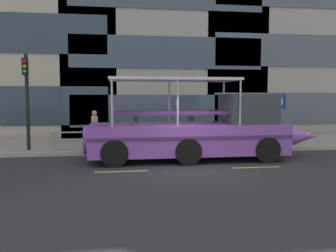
{
  "coord_description": "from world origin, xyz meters",
  "views": [
    {
      "loc": [
        -2.56,
        -12.44,
        2.55
      ],
      "look_at": [
        -0.4,
        2.27,
        1.3
      ],
      "focal_mm": 38.08,
      "sensor_mm": 36.0,
      "label": 1
    }
  ],
  "objects_px": {
    "pedestrian_near_bow": "(246,122)",
    "pedestrian_mid_right": "(136,126)",
    "parking_sign": "(280,110)",
    "duck_tour_boat": "(202,132)",
    "pedestrian_near_stern": "(95,124)",
    "traffic_light_pole": "(27,92)",
    "pedestrian_mid_left": "(191,125)"
  },
  "relations": [
    {
      "from": "pedestrian_near_bow",
      "to": "pedestrian_mid_right",
      "type": "distance_m",
      "value": 5.66
    },
    {
      "from": "parking_sign",
      "to": "duck_tour_boat",
      "type": "distance_m",
      "value": 5.3
    },
    {
      "from": "duck_tour_boat",
      "to": "pedestrian_mid_right",
      "type": "height_order",
      "value": "duck_tour_boat"
    },
    {
      "from": "pedestrian_near_bow",
      "to": "pedestrian_near_stern",
      "type": "relative_size",
      "value": 1.05
    },
    {
      "from": "traffic_light_pole",
      "to": "pedestrian_near_stern",
      "type": "bearing_deg",
      "value": 21.36
    },
    {
      "from": "traffic_light_pole",
      "to": "pedestrian_near_stern",
      "type": "relative_size",
      "value": 2.48
    },
    {
      "from": "pedestrian_near_stern",
      "to": "parking_sign",
      "type": "bearing_deg",
      "value": -5.03
    },
    {
      "from": "traffic_light_pole",
      "to": "pedestrian_near_bow",
      "type": "relative_size",
      "value": 2.37
    },
    {
      "from": "pedestrian_near_bow",
      "to": "pedestrian_mid_right",
      "type": "relative_size",
      "value": 1.07
    },
    {
      "from": "parking_sign",
      "to": "pedestrian_near_bow",
      "type": "xyz_separation_m",
      "value": [
        -1.44,
        0.76,
        -0.63
      ]
    },
    {
      "from": "parking_sign",
      "to": "pedestrian_near_bow",
      "type": "height_order",
      "value": "parking_sign"
    },
    {
      "from": "pedestrian_mid_right",
      "to": "traffic_light_pole",
      "type": "bearing_deg",
      "value": -175.35
    },
    {
      "from": "duck_tour_boat",
      "to": "pedestrian_mid_right",
      "type": "distance_m",
      "value": 3.67
    },
    {
      "from": "parking_sign",
      "to": "pedestrian_near_stern",
      "type": "distance_m",
      "value": 9.04
    },
    {
      "from": "pedestrian_near_bow",
      "to": "duck_tour_boat",
      "type": "bearing_deg",
      "value": -132.78
    },
    {
      "from": "parking_sign",
      "to": "duck_tour_boat",
      "type": "relative_size",
      "value": 0.26
    },
    {
      "from": "parking_sign",
      "to": "pedestrian_mid_left",
      "type": "xyz_separation_m",
      "value": [
        -4.38,
        0.33,
        -0.72
      ]
    },
    {
      "from": "traffic_light_pole",
      "to": "pedestrian_mid_right",
      "type": "xyz_separation_m",
      "value": [
        4.73,
        0.39,
        -1.53
      ]
    },
    {
      "from": "traffic_light_pole",
      "to": "parking_sign",
      "type": "relative_size",
      "value": 1.67
    },
    {
      "from": "pedestrian_mid_left",
      "to": "pedestrian_mid_right",
      "type": "relative_size",
      "value": 0.98
    },
    {
      "from": "duck_tour_boat",
      "to": "pedestrian_near_stern",
      "type": "xyz_separation_m",
      "value": [
        -4.43,
        3.4,
        0.09
      ]
    },
    {
      "from": "duck_tour_boat",
      "to": "pedestrian_mid_left",
      "type": "relative_size",
      "value": 5.96
    },
    {
      "from": "traffic_light_pole",
      "to": "duck_tour_boat",
      "type": "distance_m",
      "value": 7.75
    },
    {
      "from": "pedestrian_near_stern",
      "to": "pedestrian_near_bow",
      "type": "bearing_deg",
      "value": -0.2
    },
    {
      "from": "traffic_light_pole",
      "to": "parking_sign",
      "type": "xyz_separation_m",
      "value": [
        11.78,
        0.3,
        -0.83
      ]
    },
    {
      "from": "traffic_light_pole",
      "to": "pedestrian_near_bow",
      "type": "distance_m",
      "value": 10.5
    },
    {
      "from": "traffic_light_pole",
      "to": "pedestrian_mid_right",
      "type": "height_order",
      "value": "traffic_light_pole"
    },
    {
      "from": "parking_sign",
      "to": "duck_tour_boat",
      "type": "bearing_deg",
      "value": -150.22
    },
    {
      "from": "pedestrian_mid_left",
      "to": "pedestrian_mid_right",
      "type": "height_order",
      "value": "pedestrian_mid_right"
    },
    {
      "from": "pedestrian_mid_right",
      "to": "pedestrian_near_stern",
      "type": "distance_m",
      "value": 2.06
    },
    {
      "from": "parking_sign",
      "to": "pedestrian_mid_left",
      "type": "relative_size",
      "value": 1.54
    },
    {
      "from": "traffic_light_pole",
      "to": "parking_sign",
      "type": "height_order",
      "value": "traffic_light_pole"
    }
  ]
}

